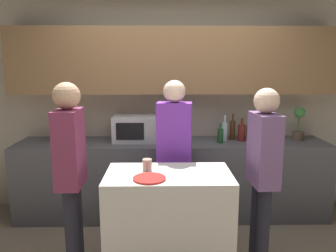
% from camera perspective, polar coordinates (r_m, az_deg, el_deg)
% --- Properties ---
extents(back_wall, '(6.40, 0.40, 2.70)m').
position_cam_1_polar(back_wall, '(3.99, 0.66, 7.12)').
color(back_wall, '#B2A893').
rests_on(back_wall, ground_plane).
extents(back_counter, '(3.60, 0.62, 0.90)m').
position_cam_1_polar(back_counter, '(3.95, 0.75, -9.12)').
color(back_counter, '#4C4C51').
rests_on(back_counter, ground_plane).
extents(kitchen_island, '(1.05, 0.59, 0.90)m').
position_cam_1_polar(kitchen_island, '(2.92, 0.10, -16.57)').
color(kitchen_island, beige).
rests_on(kitchen_island, ground_plane).
extents(microwave, '(0.52, 0.39, 0.30)m').
position_cam_1_polar(microwave, '(3.87, -5.63, -0.36)').
color(microwave, '#B7BABC').
rests_on(microwave, back_counter).
extents(toaster, '(0.26, 0.16, 0.18)m').
position_cam_1_polar(toaster, '(4.03, -17.41, -1.22)').
color(toaster, '#B21E19').
rests_on(toaster, back_counter).
extents(potted_plant, '(0.14, 0.14, 0.39)m').
position_cam_1_polar(potted_plant, '(4.18, 21.81, 0.41)').
color(potted_plant, brown).
rests_on(potted_plant, back_counter).
extents(bottle_0, '(0.06, 0.06, 0.23)m').
position_cam_1_polar(bottle_0, '(3.79, 9.10, -1.64)').
color(bottle_0, '#194723').
rests_on(bottle_0, back_counter).
extents(bottle_1, '(0.07, 0.07, 0.30)m').
position_cam_1_polar(bottle_1, '(3.92, 9.82, -0.84)').
color(bottle_1, silver).
rests_on(bottle_1, back_counter).
extents(bottle_2, '(0.06, 0.06, 0.31)m').
position_cam_1_polar(bottle_2, '(3.99, 11.16, -0.63)').
color(bottle_2, '#472814').
rests_on(bottle_2, back_counter).
extents(bottle_3, '(0.09, 0.09, 0.27)m').
position_cam_1_polar(bottle_3, '(3.93, 12.68, -1.06)').
color(bottle_3, maroon).
rests_on(bottle_3, back_counter).
extents(bottle_4, '(0.06, 0.06, 0.25)m').
position_cam_1_polar(bottle_4, '(3.97, 13.90, -1.14)').
color(bottle_4, '#472814').
rests_on(bottle_4, back_counter).
extents(bottle_5, '(0.07, 0.07, 0.25)m').
position_cam_1_polar(bottle_5, '(3.88, 15.90, -1.50)').
color(bottle_5, '#472814').
rests_on(bottle_5, back_counter).
extents(bottle_6, '(0.06, 0.06, 0.24)m').
position_cam_1_polar(bottle_6, '(4.07, 16.36, -1.03)').
color(bottle_6, silver).
rests_on(bottle_6, back_counter).
extents(bottle_7, '(0.07, 0.07, 0.22)m').
position_cam_1_polar(bottle_7, '(4.10, 17.57, -1.10)').
color(bottle_7, silver).
rests_on(bottle_7, back_counter).
extents(plate_on_island, '(0.26, 0.26, 0.01)m').
position_cam_1_polar(plate_on_island, '(2.60, -3.26, -9.10)').
color(plate_on_island, red).
rests_on(plate_on_island, kitchen_island).
extents(cup_0, '(0.08, 0.08, 0.10)m').
position_cam_1_polar(cup_0, '(2.79, -3.64, -6.77)').
color(cup_0, tan).
rests_on(cup_0, kitchen_island).
extents(person_left, '(0.21, 0.35, 1.60)m').
position_cam_1_polar(person_left, '(2.91, 16.22, -6.56)').
color(person_left, black).
rests_on(person_left, ground_plane).
extents(person_center, '(0.22, 0.34, 1.65)m').
position_cam_1_polar(person_center, '(2.81, -16.63, -6.43)').
color(person_center, black).
rests_on(person_center, ground_plane).
extents(person_right, '(0.36, 0.23, 1.64)m').
position_cam_1_polar(person_right, '(3.25, 1.00, -3.78)').
color(person_right, black).
rests_on(person_right, ground_plane).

